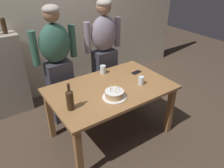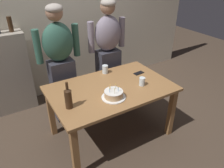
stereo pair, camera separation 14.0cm
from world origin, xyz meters
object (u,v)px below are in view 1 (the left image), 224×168
Objects in this scene: water_glass_far at (141,81)px; person_man_bearded at (58,65)px; birthday_cake at (114,95)px; cell_phone at (136,72)px; water_glass_near at (103,69)px; wine_bottle at (70,99)px; person_woman_cardigan at (104,53)px.

water_glass_far is 0.06× the size of person_man_bearded.
birthday_cake is at bearing -172.14° from water_glass_far.
cell_phone is at bearing 59.55° from water_glass_far.
birthday_cake is 0.64m from water_glass_near.
wine_bottle is 0.18× the size of person_woman_cardigan.
water_glass_near is at bearing 53.88° from person_woman_cardigan.
birthday_cake is at bearing 63.31° from person_woman_cardigan.
wine_bottle reaches higher than water_glass_far.
water_glass_near is 0.47m from cell_phone.
person_woman_cardigan is (0.96, 0.84, 0.01)m from wine_bottle.
birthday_cake is 0.71m from cell_phone.
water_glass_near is (0.23, 0.60, 0.02)m from birthday_cake.
water_glass_near is 0.79× the size of cell_phone.
wine_bottle reaches higher than cell_phone.
water_glass_near is 0.58m from water_glass_far.
birthday_cake is 2.44× the size of water_glass_near.
wine_bottle is 1.16m from cell_phone.
person_man_bearded is (-0.91, 0.57, 0.13)m from cell_phone.
water_glass_far is at bearing 89.36° from person_woman_cardigan.
birthday_cake is 0.52m from wine_bottle.
person_man_bearded is at bearing 0.00° from person_woman_cardigan.
person_man_bearded is at bearing 107.31° from birthday_cake.
person_woman_cardigan is at bearing 53.88° from water_glass_near.
water_glass_near reaches higher than water_glass_far.
water_glass_near is at bearing 147.76° from person_man_bearded.
person_woman_cardigan reaches higher than cell_phone.
water_glass_far is 0.33m from cell_phone.
person_man_bearded reaches higher than water_glass_near.
water_glass_near is 0.41m from person_woman_cardigan.
wine_bottle is 0.18× the size of person_man_bearded.
wine_bottle is at bearing -173.57° from cell_phone.
person_man_bearded is at bearing 75.56° from wine_bottle.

